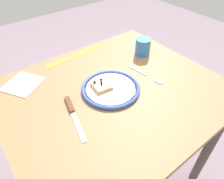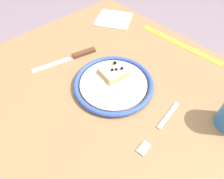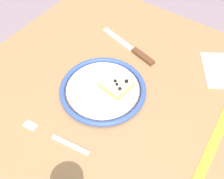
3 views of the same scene
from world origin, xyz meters
The scene contains 6 objects.
dining_table centered at (0.00, 0.00, 0.65)m, with size 0.95×0.81×0.77m.
plate centered at (0.01, -0.01, 0.78)m, with size 0.26×0.26×0.02m.
pizza_slice_near centered at (0.04, -0.04, 0.79)m, with size 0.09×0.09×0.03m.
knife centered at (0.21, 0.00, 0.78)m, with size 0.08×0.24×0.01m.
fork centered at (-0.19, 0.00, 0.77)m, with size 0.04×0.20×0.00m.
measuring_tape centered at (-0.01, -0.35, 0.77)m, with size 0.35×0.02×0.00m, color yellow.
Camera 3 is at (-0.39, -0.32, 1.41)m, focal length 43.68 mm.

